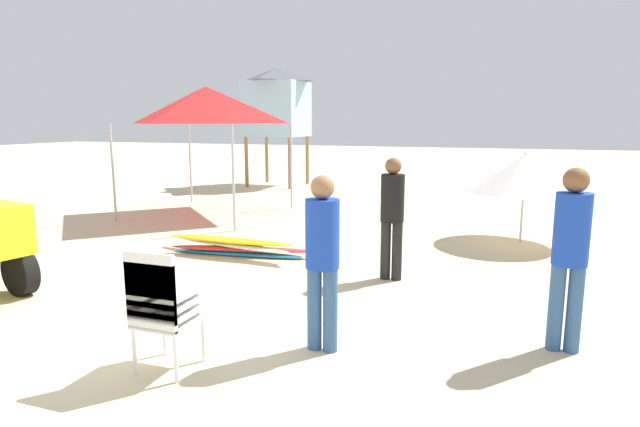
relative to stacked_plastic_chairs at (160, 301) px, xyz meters
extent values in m
plane|color=beige|center=(-0.85, 0.77, -0.65)|extent=(80.00, 80.00, 0.00)
cylinder|color=black|center=(-2.97, 1.14, -0.35)|extent=(0.62, 0.30, 0.60)
cube|color=white|center=(0.00, 0.10, -0.21)|extent=(0.48, 0.48, 0.04)
cube|color=white|center=(0.00, -0.12, -0.01)|extent=(0.48, 0.04, 0.40)
cube|color=white|center=(0.00, 0.10, -0.12)|extent=(0.48, 0.48, 0.04)
cube|color=white|center=(0.00, -0.12, 0.08)|extent=(0.48, 0.04, 0.40)
cube|color=white|center=(0.00, 0.10, -0.03)|extent=(0.48, 0.48, 0.04)
cube|color=white|center=(0.00, -0.12, 0.17)|extent=(0.48, 0.04, 0.40)
cube|color=white|center=(0.00, 0.10, 0.06)|extent=(0.48, 0.48, 0.04)
cube|color=white|center=(0.00, -0.12, 0.26)|extent=(0.48, 0.04, 0.40)
cylinder|color=white|center=(0.21, 0.31, -0.44)|extent=(0.04, 0.04, 0.42)
cylinder|color=white|center=(-0.21, 0.31, -0.44)|extent=(0.04, 0.04, 0.42)
cylinder|color=white|center=(0.21, -0.11, -0.44)|extent=(0.04, 0.04, 0.42)
cylinder|color=white|center=(-0.21, -0.11, -0.44)|extent=(0.04, 0.04, 0.42)
ellipsoid|color=#268CCC|center=(-1.34, 3.80, -0.61)|extent=(2.27, 0.47, 0.08)
ellipsoid|color=red|center=(-1.26, 3.79, -0.53)|extent=(2.43, 0.71, 0.08)
ellipsoid|color=white|center=(-1.52, 3.74, -0.45)|extent=(2.57, 0.75, 0.08)
ellipsoid|color=yellow|center=(-1.42, 3.67, -0.37)|extent=(2.21, 0.28, 0.08)
cylinder|color=black|center=(1.21, 3.37, -0.24)|extent=(0.14, 0.14, 0.82)
cylinder|color=black|center=(1.37, 3.37, -0.24)|extent=(0.14, 0.14, 0.82)
cylinder|color=black|center=(1.29, 3.37, 0.49)|extent=(0.32, 0.32, 0.65)
sphere|color=brown|center=(1.29, 3.37, 0.93)|extent=(0.22, 0.22, 0.22)
cylinder|color=#33598C|center=(1.07, 0.91, -0.24)|extent=(0.14, 0.14, 0.82)
cylinder|color=#33598C|center=(1.23, 0.91, -0.24)|extent=(0.14, 0.14, 0.82)
cylinder|color=#193FB2|center=(1.15, 0.91, 0.49)|extent=(0.32, 0.32, 0.65)
sphere|color=#9E6B47|center=(1.15, 0.91, 0.92)|extent=(0.22, 0.22, 0.22)
cylinder|color=#33598C|center=(3.24, 1.67, -0.23)|extent=(0.14, 0.14, 0.85)
cylinder|color=#33598C|center=(3.40, 1.67, -0.23)|extent=(0.14, 0.14, 0.85)
cylinder|color=#193FB2|center=(3.32, 1.67, 0.54)|extent=(0.32, 0.32, 0.68)
sphere|color=brown|center=(3.32, 1.67, 0.99)|extent=(0.23, 0.23, 0.23)
cylinder|color=#B2B2B7|center=(-5.28, 5.51, 0.41)|extent=(0.05, 0.05, 2.12)
cylinder|color=#B2B2B7|center=(-2.34, 5.51, 0.41)|extent=(0.05, 0.05, 2.12)
cylinder|color=#B2B2B7|center=(-5.28, 8.45, 0.41)|extent=(0.05, 0.05, 2.12)
cylinder|color=#B2B2B7|center=(-2.34, 8.45, 0.41)|extent=(0.05, 0.05, 2.12)
pyramid|color=red|center=(-3.81, 6.98, 1.88)|extent=(2.93, 2.93, 0.83)
cylinder|color=olive|center=(-5.42, 11.94, 0.18)|extent=(0.12, 0.12, 1.66)
cylinder|color=olive|center=(-3.86, 11.94, 0.18)|extent=(0.12, 0.12, 1.66)
cylinder|color=olive|center=(-5.42, 13.50, 0.18)|extent=(0.12, 0.12, 1.66)
cylinder|color=olive|center=(-3.86, 13.50, 0.18)|extent=(0.12, 0.12, 1.66)
cube|color=#A1CCE8|center=(-4.64, 12.72, 1.91)|extent=(1.80, 1.80, 1.80)
pyramid|color=#4C5156|center=(-4.64, 12.72, 3.03)|extent=(1.98, 1.98, 0.45)
cylinder|color=beige|center=(3.03, 6.35, 0.16)|extent=(0.04, 0.04, 1.62)
cone|color=white|center=(3.03, 6.35, 0.62)|extent=(2.00, 2.00, 0.70)
camera|label=1|loc=(2.72, -3.54, 1.52)|focal=29.28mm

